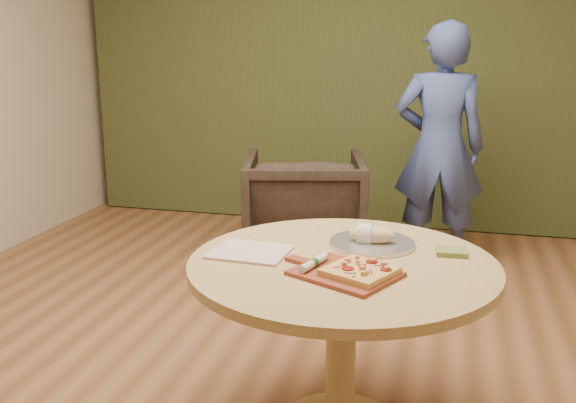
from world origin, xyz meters
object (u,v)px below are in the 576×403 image
(pedestal_table, at_px, (342,295))
(bread_roll, at_px, (370,235))
(flatbread_pizza, at_px, (360,271))
(person_standing, at_px, (439,147))
(serving_tray, at_px, (372,243))
(cutlery_roll, at_px, (314,263))
(pizza_paddle, at_px, (343,273))
(armchair, at_px, (304,202))

(pedestal_table, bearing_deg, bread_roll, 71.39)
(pedestal_table, bearing_deg, flatbread_pizza, -61.18)
(pedestal_table, distance_m, person_standing, 2.22)
(serving_tray, xyz_separation_m, person_standing, (0.22, 1.96, 0.09))
(bread_roll, height_order, person_standing, person_standing)
(cutlery_roll, bearing_deg, pizza_paddle, 7.87)
(flatbread_pizza, relative_size, bread_roll, 1.52)
(bread_roll, bearing_deg, person_standing, 83.35)
(serving_tray, xyz_separation_m, bread_roll, (-0.01, -0.00, 0.04))
(pedestal_table, xyz_separation_m, cutlery_roll, (-0.09, -0.13, 0.17))
(pedestal_table, relative_size, flatbread_pizza, 4.09)
(armchair, distance_m, person_standing, 1.03)
(serving_tray, height_order, person_standing, person_standing)
(pedestal_table, bearing_deg, pizza_paddle, -80.39)
(pedestal_table, relative_size, serving_tray, 3.38)
(flatbread_pizza, bearing_deg, person_standing, 84.80)
(flatbread_pizza, height_order, armchair, armchair)
(bread_roll, xyz_separation_m, person_standing, (0.23, 1.96, 0.06))
(flatbread_pizza, relative_size, cutlery_roll, 1.51)
(pizza_paddle, relative_size, armchair, 0.55)
(flatbread_pizza, distance_m, cutlery_roll, 0.18)
(armchair, xyz_separation_m, person_standing, (0.93, 0.13, 0.42))
(cutlery_roll, bearing_deg, person_standing, 98.03)
(bread_roll, xyz_separation_m, armchair, (-0.70, 1.83, -0.36))
(armchair, bearing_deg, pizza_paddle, 93.27)
(serving_tray, height_order, armchair, armchair)
(flatbread_pizza, xyz_separation_m, person_standing, (0.21, 2.35, 0.07))
(pizza_paddle, bearing_deg, bread_roll, 108.61)
(flatbread_pizza, relative_size, armchair, 0.34)
(pizza_paddle, relative_size, cutlery_roll, 2.41)
(flatbread_pizza, height_order, person_standing, person_standing)
(person_standing, bearing_deg, bread_roll, 79.11)
(pizza_paddle, xyz_separation_m, serving_tray, (0.06, 0.38, -0.00))
(flatbread_pizza, bearing_deg, cutlery_roll, 169.51)
(bread_roll, distance_m, person_standing, 1.98)
(pedestal_table, height_order, serving_tray, serving_tray)
(person_standing, bearing_deg, serving_tray, 79.37)
(pizza_paddle, height_order, cutlery_roll, cutlery_roll)
(cutlery_roll, relative_size, person_standing, 0.11)
(flatbread_pizza, relative_size, serving_tray, 0.83)
(bread_roll, relative_size, armchair, 0.22)
(serving_tray, relative_size, person_standing, 0.21)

